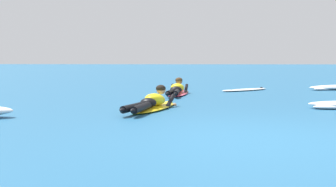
# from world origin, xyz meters

# --- Properties ---
(ground_plane) EXTENTS (120.00, 120.00, 0.00)m
(ground_plane) POSITION_xyz_m (0.00, 10.00, 0.00)
(ground_plane) COLOR #235B84
(surfer_near) EXTENTS (1.06, 2.57, 0.53)m
(surfer_near) POSITION_xyz_m (-1.81, 3.16, 0.14)
(surfer_near) COLOR yellow
(surfer_near) RESTS_ON ground
(surfer_far) EXTENTS (0.75, 2.57, 0.54)m
(surfer_far) POSITION_xyz_m (-1.42, 6.83, 0.14)
(surfer_far) COLOR #E54C66
(surfer_far) RESTS_ON ground
(drifting_surfboard) EXTENTS (1.88, 1.69, 0.16)m
(drifting_surfboard) POSITION_xyz_m (0.79, 8.64, 0.03)
(drifting_surfboard) COLOR white
(drifting_surfboard) RESTS_ON ground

